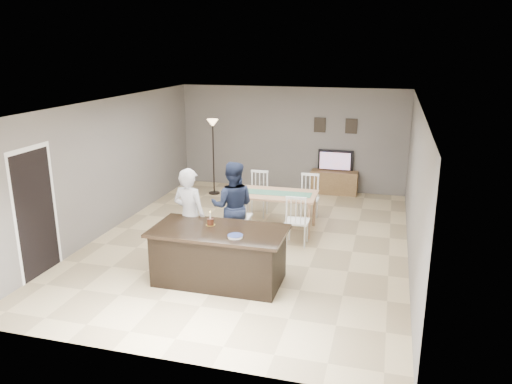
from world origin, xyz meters
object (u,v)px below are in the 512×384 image
(plate_stack, at_px, (235,236))
(dining_table, at_px, (276,199))
(tv_console, at_px, (334,182))
(floor_lamp, at_px, (213,136))
(woman, at_px, (190,217))
(birthday_cake, at_px, (210,222))
(man, at_px, (233,206))
(kitchen_island, at_px, (219,255))
(television, at_px, (335,161))

(plate_stack, distance_m, dining_table, 2.88)
(tv_console, distance_m, floor_lamp, 3.34)
(dining_table, bearing_deg, plate_stack, -90.60)
(woman, distance_m, birthday_cake, 0.66)
(man, bearing_deg, kitchen_island, 87.62)
(kitchen_island, xyz_separation_m, birthday_cake, (-0.20, 0.16, 0.50))
(plate_stack, height_order, dining_table, dining_table)
(plate_stack, bearing_deg, tv_console, 81.81)
(dining_table, height_order, floor_lamp, floor_lamp)
(kitchen_island, height_order, woman, woman)
(birthday_cake, distance_m, plate_stack, 0.70)
(birthday_cake, bearing_deg, television, 75.71)
(tv_console, xyz_separation_m, birthday_cake, (-1.40, -5.41, 0.66))
(woman, xyz_separation_m, floor_lamp, (-1.09, 4.20, 0.64))
(man, bearing_deg, floor_lamp, -75.43)
(birthday_cake, height_order, dining_table, birthday_cake)
(television, height_order, birthday_cake, birthday_cake)
(television, xyz_separation_m, woman, (-1.92, -5.09, 0.00))
(kitchen_island, height_order, floor_lamp, floor_lamp)
(kitchen_island, bearing_deg, birthday_cake, 140.59)
(birthday_cake, xyz_separation_m, dining_table, (0.53, 2.45, -0.31))
(floor_lamp, bearing_deg, plate_stack, -66.57)
(television, height_order, plate_stack, television)
(kitchen_island, bearing_deg, plate_stack, -35.59)
(plate_stack, bearing_deg, television, 81.90)
(television, relative_size, floor_lamp, 0.47)
(floor_lamp, bearing_deg, television, 16.42)
(television, xyz_separation_m, plate_stack, (-0.84, -5.90, 0.06))
(woman, relative_size, man, 1.02)
(man, height_order, floor_lamp, floor_lamp)
(woman, height_order, dining_table, woman)
(floor_lamp, bearing_deg, dining_table, -44.97)
(dining_table, bearing_deg, television, 72.94)
(floor_lamp, bearing_deg, kitchen_island, -69.15)
(man, relative_size, birthday_cake, 7.19)
(dining_table, bearing_deg, floor_lamp, 133.91)
(birthday_cake, relative_size, floor_lamp, 0.12)
(woman, bearing_deg, birthday_cake, 156.22)
(dining_table, bearing_deg, man, -114.07)
(kitchen_island, xyz_separation_m, plate_stack, (0.36, -0.26, 0.46))
(tv_console, distance_m, plate_stack, 5.92)
(television, xyz_separation_m, man, (-1.40, -4.29, -0.02))
(woman, distance_m, plate_stack, 1.35)
(birthday_cake, bearing_deg, dining_table, 77.79)
(tv_console, bearing_deg, man, -108.34)
(tv_console, distance_m, woman, 5.40)
(dining_table, bearing_deg, tv_console, 72.58)
(man, relative_size, dining_table, 0.89)
(man, height_order, dining_table, man)
(kitchen_island, relative_size, floor_lamp, 1.11)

